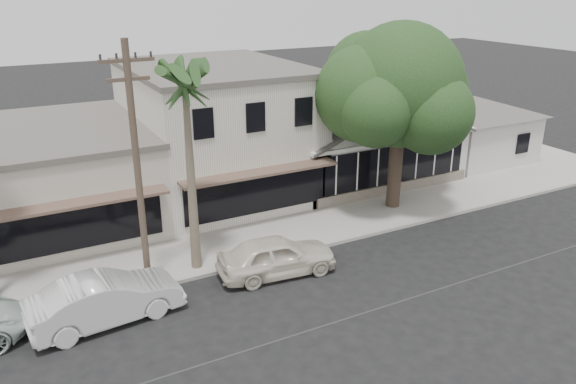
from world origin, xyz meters
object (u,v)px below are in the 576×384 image
utility_pole (137,165)px  shade_tree (396,88)px  car_0 (277,256)px  car_1 (106,299)px

utility_pole → shade_tree: bearing=9.7°
utility_pole → car_0: bearing=-16.0°
car_1 → shade_tree: (14.52, 3.70, 5.13)m
car_1 → shade_tree: shade_tree is taller
utility_pole → shade_tree: shade_tree is taller
utility_pole → shade_tree: 12.97m
car_0 → shade_tree: shade_tree is taller
utility_pole → car_0: 6.28m
car_0 → shade_tree: (8.07, 3.52, 5.18)m
car_0 → utility_pole: bearing=80.2°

